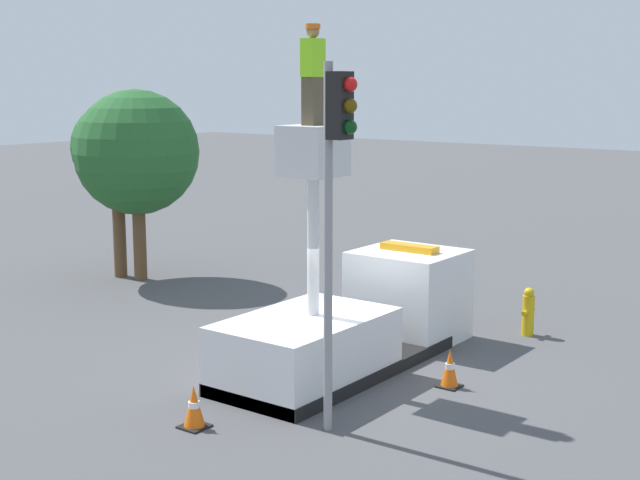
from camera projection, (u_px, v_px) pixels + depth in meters
name	position (u px, v px, depth m)	size (l,w,h in m)	color
ground_plane	(337.00, 370.00, 17.10)	(120.00, 120.00, 0.00)	#4C4C4F
bucket_truck	(354.00, 320.00, 17.41)	(6.29, 2.16, 4.70)	black
worker	(313.00, 75.00, 15.54)	(0.40, 0.26, 1.75)	brown
traffic_light_pole	(335.00, 176.00, 13.40)	(0.34, 0.57, 5.76)	gray
fire_hydrant	(528.00, 312.00, 19.38)	(0.50, 0.26, 1.06)	gold
traffic_cone_rear	(194.00, 408.00, 14.20)	(0.43, 0.43, 0.70)	black
traffic_cone_curbside	(450.00, 369.00, 16.10)	(0.39, 0.39, 0.72)	black
tree_left_bg	(116.00, 149.00, 24.74)	(2.49, 2.49, 4.93)	brown
tree_right_bg	(137.00, 153.00, 24.37)	(3.43, 3.43, 5.28)	brown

